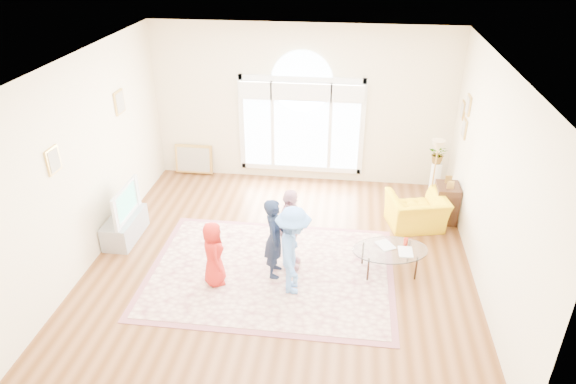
# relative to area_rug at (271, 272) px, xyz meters

# --- Properties ---
(ground) EXTENTS (6.00, 6.00, 0.00)m
(ground) POSITION_rel_area_rug_xyz_m (0.12, 0.36, -0.01)
(ground) COLOR #583114
(ground) RESTS_ON ground
(room_shell) EXTENTS (6.00, 6.00, 6.00)m
(room_shell) POSITION_rel_area_rug_xyz_m (0.13, 3.19, 1.56)
(room_shell) COLOR beige
(room_shell) RESTS_ON ground
(area_rug) EXTENTS (3.60, 2.60, 0.02)m
(area_rug) POSITION_rel_area_rug_xyz_m (0.00, 0.00, 0.00)
(area_rug) COLOR beige
(area_rug) RESTS_ON ground
(rug_border) EXTENTS (3.80, 2.80, 0.01)m
(rug_border) POSITION_rel_area_rug_xyz_m (0.00, 0.00, -0.00)
(rug_border) COLOR #91515A
(rug_border) RESTS_ON ground
(tv_console) EXTENTS (0.45, 1.00, 0.42)m
(tv_console) POSITION_rel_area_rug_xyz_m (-2.63, 0.66, 0.20)
(tv_console) COLOR #93959B
(tv_console) RESTS_ON ground
(television) EXTENTS (0.17, 0.99, 0.57)m
(television) POSITION_rel_area_rug_xyz_m (-2.62, 0.66, 0.70)
(television) COLOR black
(television) RESTS_ON tv_console
(coffee_table) EXTENTS (1.27, 0.94, 0.54)m
(coffee_table) POSITION_rel_area_rug_xyz_m (1.82, 0.25, 0.39)
(coffee_table) COLOR silver
(coffee_table) RESTS_ON ground
(armchair) EXTENTS (1.13, 1.05, 0.62)m
(armchair) POSITION_rel_area_rug_xyz_m (2.35, 1.65, 0.30)
(armchair) COLOR gold
(armchair) RESTS_ON ground
(side_cabinet) EXTENTS (0.40, 0.50, 0.70)m
(side_cabinet) POSITION_rel_area_rug_xyz_m (2.90, 1.97, 0.34)
(side_cabinet) COLOR black
(side_cabinet) RESTS_ON ground
(floor_lamp) EXTENTS (0.30, 0.30, 1.51)m
(floor_lamp) POSITION_rel_area_rug_xyz_m (2.63, 2.07, 1.27)
(floor_lamp) COLOR black
(floor_lamp) RESTS_ON ground
(plant_pedestal) EXTENTS (0.20, 0.20, 0.70)m
(plant_pedestal) POSITION_rel_area_rug_xyz_m (2.82, 2.92, 0.34)
(plant_pedestal) COLOR white
(plant_pedestal) RESTS_ON ground
(potted_plant) EXTENTS (0.43, 0.41, 0.39)m
(potted_plant) POSITION_rel_area_rug_xyz_m (2.82, 2.92, 0.89)
(potted_plant) COLOR #33722D
(potted_plant) RESTS_ON plant_pedestal
(leaning_picture) EXTENTS (0.80, 0.14, 0.62)m
(leaning_picture) POSITION_rel_area_rug_xyz_m (-2.17, 3.26, -0.01)
(leaning_picture) COLOR tan
(leaning_picture) RESTS_ON ground
(child_red) EXTENTS (0.50, 0.59, 1.03)m
(child_red) POSITION_rel_area_rug_xyz_m (-0.79, -0.36, 0.52)
(child_red) COLOR #B41D17
(child_red) RESTS_ON area_rug
(child_navy) EXTENTS (0.32, 0.48, 1.29)m
(child_navy) POSITION_rel_area_rug_xyz_m (0.07, -0.03, 0.66)
(child_navy) COLOR #141E34
(child_navy) RESTS_ON area_rug
(child_pink) EXTENTS (0.35, 0.80, 1.35)m
(child_pink) POSITION_rel_area_rug_xyz_m (0.28, 0.18, 0.68)
(child_pink) COLOR #E4A4B3
(child_pink) RESTS_ON area_rug
(child_blue) EXTENTS (0.61, 0.94, 1.37)m
(child_blue) POSITION_rel_area_rug_xyz_m (0.40, -0.39, 0.70)
(child_blue) COLOR #5588DA
(child_blue) RESTS_ON area_rug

